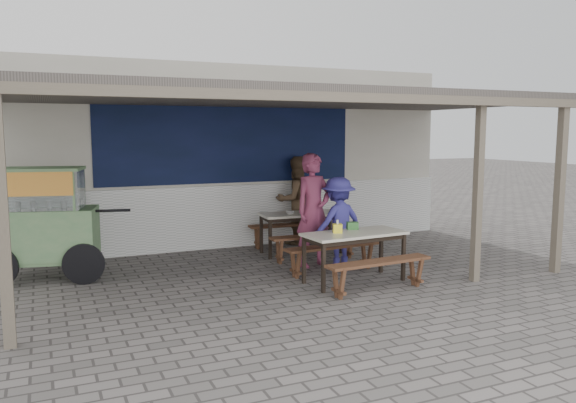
% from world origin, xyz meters
% --- Properties ---
extents(ground, '(60.00, 60.00, 0.00)m').
position_xyz_m(ground, '(0.00, 0.00, 0.00)').
color(ground, slate).
rests_on(ground, ground).
extents(back_wall, '(9.00, 1.28, 3.50)m').
position_xyz_m(back_wall, '(-0.00, 3.58, 1.72)').
color(back_wall, beige).
rests_on(back_wall, ground).
extents(warung_roof, '(9.00, 4.21, 2.81)m').
position_xyz_m(warung_roof, '(0.02, 0.90, 2.71)').
color(warung_roof, '#524C46').
rests_on(warung_roof, ground).
extents(table_left, '(1.54, 0.74, 0.75)m').
position_xyz_m(table_left, '(0.79, 1.89, 0.67)').
color(table_left, beige).
rests_on(table_left, ground).
extents(bench_left_street, '(1.61, 0.39, 0.45)m').
position_xyz_m(bench_left_street, '(0.75, 1.26, 0.34)').
color(bench_left_street, brown).
rests_on(bench_left_street, ground).
extents(bench_left_wall, '(1.61, 0.39, 0.45)m').
position_xyz_m(bench_left_wall, '(0.84, 2.53, 0.34)').
color(bench_left_wall, brown).
rests_on(bench_left_wall, ground).
extents(table_right, '(1.57, 0.77, 0.75)m').
position_xyz_m(table_right, '(0.67, -0.22, 0.67)').
color(table_right, beige).
rests_on(table_right, ground).
extents(bench_right_street, '(1.64, 0.39, 0.45)m').
position_xyz_m(bench_right_street, '(0.71, -0.83, 0.34)').
color(bench_right_street, brown).
rests_on(bench_right_street, ground).
extents(bench_right_wall, '(1.64, 0.39, 0.45)m').
position_xyz_m(bench_right_wall, '(0.62, 0.38, 0.34)').
color(bench_right_wall, brown).
rests_on(bench_right_wall, ground).
extents(vendor_cart, '(2.19, 1.17, 1.70)m').
position_xyz_m(vendor_cart, '(-3.52, 1.78, 0.92)').
color(vendor_cart, '#729160').
rests_on(vendor_cart, ground).
extents(patron_street_side, '(0.76, 0.57, 1.87)m').
position_xyz_m(patron_street_side, '(0.56, 0.94, 0.94)').
color(patron_street_side, '#772E49').
rests_on(patron_street_side, ground).
extents(patron_wall_side, '(0.88, 0.70, 1.74)m').
position_xyz_m(patron_wall_side, '(1.08, 2.75, 0.87)').
color(patron_wall_side, brown).
rests_on(patron_wall_side, ground).
extents(patron_right_table, '(1.05, 0.72, 1.49)m').
position_xyz_m(patron_right_table, '(0.93, 0.75, 0.74)').
color(patron_right_table, '#38348F').
rests_on(patron_right_table, ground).
extents(tissue_box, '(0.17, 0.17, 0.13)m').
position_xyz_m(tissue_box, '(0.42, -0.15, 0.82)').
color(tissue_box, yellow).
rests_on(tissue_box, table_right).
extents(donation_box, '(0.19, 0.16, 0.11)m').
position_xyz_m(donation_box, '(0.77, 0.01, 0.81)').
color(donation_box, '#316C30').
rests_on(donation_box, table_right).
extents(condiment_jar, '(0.09, 0.09, 0.10)m').
position_xyz_m(condiment_jar, '(1.14, 2.04, 0.80)').
color(condiment_jar, white).
rests_on(condiment_jar, table_left).
extents(condiment_bowl, '(0.22, 0.22, 0.04)m').
position_xyz_m(condiment_bowl, '(0.56, 1.87, 0.77)').
color(condiment_bowl, silver).
rests_on(condiment_bowl, table_left).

